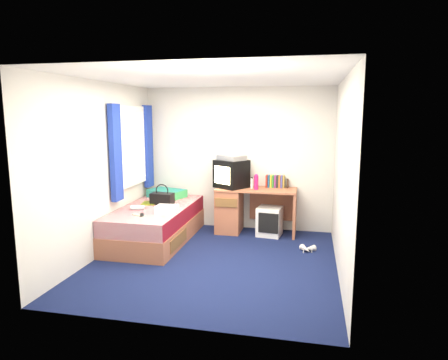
% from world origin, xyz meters
% --- Properties ---
extents(ground, '(3.40, 3.40, 0.00)m').
position_xyz_m(ground, '(0.00, 0.00, 0.00)').
color(ground, '#0C1438').
rests_on(ground, ground).
extents(room_shell, '(3.40, 3.40, 3.40)m').
position_xyz_m(room_shell, '(0.00, 0.00, 1.45)').
color(room_shell, white).
rests_on(room_shell, ground).
extents(bed, '(1.01, 2.00, 0.54)m').
position_xyz_m(bed, '(-1.10, 0.70, 0.27)').
color(bed, '#B26A4A').
rests_on(bed, ground).
extents(pillow, '(0.69, 0.55, 0.13)m').
position_xyz_m(pillow, '(-1.18, 1.42, 0.61)').
color(pillow, '#196AA4').
rests_on(pillow, bed).
extents(desk, '(1.30, 0.55, 0.75)m').
position_xyz_m(desk, '(0.09, 1.44, 0.41)').
color(desk, '#B26A4A').
rests_on(desk, ground).
extents(storage_cube, '(0.42, 0.42, 0.47)m').
position_xyz_m(storage_cube, '(0.60, 1.34, 0.23)').
color(storage_cube, white).
rests_on(storage_cube, ground).
extents(crt_tv, '(0.61, 0.61, 0.46)m').
position_xyz_m(crt_tv, '(-0.05, 1.44, 0.98)').
color(crt_tv, black).
rests_on(crt_tv, desk).
extents(vcr, '(0.51, 0.49, 0.08)m').
position_xyz_m(vcr, '(-0.05, 1.44, 1.25)').
color(vcr, '#B4B4B7').
rests_on(vcr, crt_tv).
extents(book_row, '(0.31, 0.13, 0.20)m').
position_xyz_m(book_row, '(0.66, 1.60, 0.85)').
color(book_row, maroon).
rests_on(book_row, desk).
extents(picture_frame, '(0.03, 0.12, 0.14)m').
position_xyz_m(picture_frame, '(0.86, 1.63, 0.82)').
color(picture_frame, black).
rests_on(picture_frame, desk).
extents(pink_water_bottle, '(0.09, 0.09, 0.22)m').
position_xyz_m(pink_water_bottle, '(0.38, 1.34, 0.86)').
color(pink_water_bottle, '#BF1B5E').
rests_on(pink_water_bottle, desk).
extents(aerosol_can, '(0.05, 0.05, 0.17)m').
position_xyz_m(aerosol_can, '(0.30, 1.42, 0.83)').
color(aerosol_can, white).
rests_on(aerosol_can, desk).
extents(handbag, '(0.36, 0.22, 0.32)m').
position_xyz_m(handbag, '(-1.06, 0.89, 0.63)').
color(handbag, black).
rests_on(handbag, bed).
extents(towel, '(0.32, 0.27, 0.10)m').
position_xyz_m(towel, '(-0.79, 0.37, 0.59)').
color(towel, white).
rests_on(towel, bed).
extents(magazine, '(0.26, 0.31, 0.01)m').
position_xyz_m(magazine, '(-1.28, 0.88, 0.55)').
color(magazine, '#BBD317').
rests_on(magazine, bed).
extents(water_bottle, '(0.21, 0.12, 0.07)m').
position_xyz_m(water_bottle, '(-1.28, 0.44, 0.58)').
color(water_bottle, silver).
rests_on(water_bottle, bed).
extents(colour_swatch_fan, '(0.23, 0.14, 0.01)m').
position_xyz_m(colour_swatch_fan, '(-1.11, 0.12, 0.55)').
color(colour_swatch_fan, yellow).
rests_on(colour_swatch_fan, bed).
extents(remote_control, '(0.11, 0.17, 0.02)m').
position_xyz_m(remote_control, '(-1.08, 0.14, 0.55)').
color(remote_control, black).
rests_on(remote_control, bed).
extents(window_assembly, '(0.11, 1.42, 1.40)m').
position_xyz_m(window_assembly, '(-1.55, 0.90, 1.42)').
color(window_assembly, silver).
rests_on(window_assembly, room_shell).
extents(white_heels, '(0.24, 0.24, 0.09)m').
position_xyz_m(white_heels, '(1.21, 0.66, 0.04)').
color(white_heels, beige).
rests_on(white_heels, ground).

